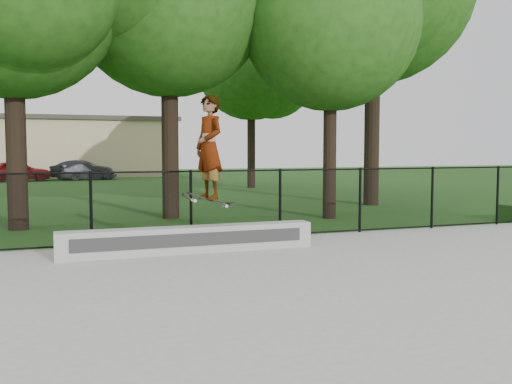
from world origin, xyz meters
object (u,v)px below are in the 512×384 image
Objects in this scene: car_c at (89,172)px; skater_airborne at (209,148)px; car_a at (18,171)px; grind_ledge at (190,239)px; car_b at (82,170)px.

skater_airborne is at bearing 169.16° from car_c.
car_a is 1.14× the size of car_c.
car_a reaches higher than car_c.
car_a is (-4.26, 27.50, 0.34)m from grind_ledge.
car_b is at bearing 54.24° from car_c.
car_a is 1.08× the size of car_b.
grind_ledge is 1.45× the size of car_c.
car_a is at bearing 85.04° from car_c.
car_a is 4.23m from car_c.
grind_ledge is 1.27× the size of car_a.
skater_airborne reaches higher than grind_ledge.
grind_ledge is 2.24× the size of skater_airborne.
skater_airborne is (0.35, -0.13, 1.70)m from grind_ledge.
grind_ledge is 1.74m from skater_airborne.
car_c is (-0.07, 28.00, 0.22)m from grind_ledge.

